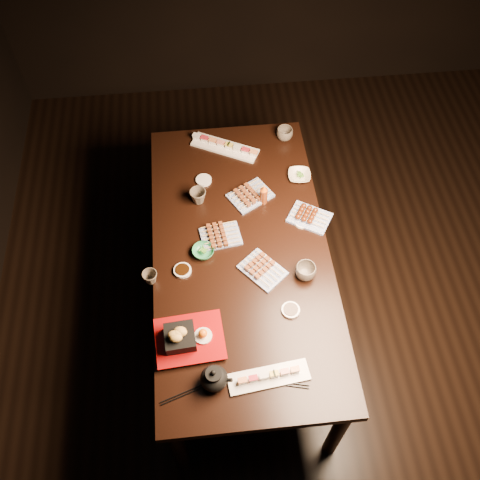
{
  "coord_description": "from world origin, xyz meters",
  "views": [
    {
      "loc": [
        -0.62,
        -1.19,
        3.03
      ],
      "look_at": [
        -0.46,
        0.36,
        0.77
      ],
      "focal_mm": 40.0,
      "sensor_mm": 36.0,
      "label": 1
    }
  ],
  "objects_px": {
    "teacup_mid_right": "(305,271)",
    "teacup_far_left": "(198,196)",
    "dining_table": "(241,286)",
    "edamame_bowl_green": "(203,252)",
    "teapot": "(214,377)",
    "yakitori_plate_left": "(250,193)",
    "teacup_far_right": "(285,134)",
    "teacup_near_left": "(150,277)",
    "sushi_platter_near": "(269,376)",
    "yakitori_plate_center": "(221,234)",
    "condiment_bottle": "(264,194)",
    "edamame_bowl_cream": "(299,176)",
    "tempura_tray": "(189,335)",
    "sushi_platter_far": "(225,145)",
    "yakitori_plate_right": "(263,268)"
  },
  "relations": [
    {
      "from": "yakitori_plate_left",
      "to": "teapot",
      "type": "height_order",
      "value": "teapot"
    },
    {
      "from": "teacup_mid_right",
      "to": "yakitori_plate_left",
      "type": "bearing_deg",
      "value": 111.72
    },
    {
      "from": "sushi_platter_near",
      "to": "yakitori_plate_left",
      "type": "xyz_separation_m",
      "value": [
        0.04,
        1.03,
        0.01
      ]
    },
    {
      "from": "yakitori_plate_center",
      "to": "condiment_bottle",
      "type": "bearing_deg",
      "value": 32.26
    },
    {
      "from": "teacup_mid_right",
      "to": "teacup_far_left",
      "type": "bearing_deg",
      "value": 133.25
    },
    {
      "from": "yakitori_plate_center",
      "to": "condiment_bottle",
      "type": "relative_size",
      "value": 1.56
    },
    {
      "from": "tempura_tray",
      "to": "teacup_far_right",
      "type": "relative_size",
      "value": 3.24
    },
    {
      "from": "yakitori_plate_center",
      "to": "teacup_far_left",
      "type": "xyz_separation_m",
      "value": [
        -0.1,
        0.25,
        0.02
      ]
    },
    {
      "from": "yakitori_plate_center",
      "to": "edamame_bowl_green",
      "type": "xyz_separation_m",
      "value": [
        -0.1,
        -0.09,
        -0.01
      ]
    },
    {
      "from": "dining_table",
      "to": "teacup_far_right",
      "type": "relative_size",
      "value": 18.66
    },
    {
      "from": "tempura_tray",
      "to": "edamame_bowl_cream",
      "type": "bearing_deg",
      "value": 50.62
    },
    {
      "from": "teapot",
      "to": "condiment_bottle",
      "type": "bearing_deg",
      "value": 87.36
    },
    {
      "from": "dining_table",
      "to": "teacup_far_right",
      "type": "bearing_deg",
      "value": 83.67
    },
    {
      "from": "dining_table",
      "to": "teacup_far_left",
      "type": "bearing_deg",
      "value": 137.41
    },
    {
      "from": "sushi_platter_near",
      "to": "teacup_mid_right",
      "type": "xyz_separation_m",
      "value": [
        0.25,
        0.5,
        0.02
      ]
    },
    {
      "from": "sushi_platter_far",
      "to": "yakitori_plate_left",
      "type": "relative_size",
      "value": 1.78
    },
    {
      "from": "yakitori_plate_left",
      "to": "teacup_far_right",
      "type": "relative_size",
      "value": 2.31
    },
    {
      "from": "sushi_platter_far",
      "to": "teacup_far_right",
      "type": "height_order",
      "value": "teacup_far_right"
    },
    {
      "from": "sushi_platter_near",
      "to": "condiment_bottle",
      "type": "height_order",
      "value": "condiment_bottle"
    },
    {
      "from": "yakitori_plate_center",
      "to": "teapot",
      "type": "xyz_separation_m",
      "value": [
        -0.09,
        -0.77,
        0.03
      ]
    },
    {
      "from": "edamame_bowl_green",
      "to": "teacup_near_left",
      "type": "xyz_separation_m",
      "value": [
        -0.27,
        -0.14,
        0.02
      ]
    },
    {
      "from": "dining_table",
      "to": "yakitori_plate_right",
      "type": "xyz_separation_m",
      "value": [
        0.09,
        -0.13,
        0.4
      ]
    },
    {
      "from": "dining_table",
      "to": "edamame_bowl_green",
      "type": "bearing_deg",
      "value": -162.47
    },
    {
      "from": "condiment_bottle",
      "to": "dining_table",
      "type": "bearing_deg",
      "value": -116.94
    },
    {
      "from": "teacup_near_left",
      "to": "teacup_far_right",
      "type": "bearing_deg",
      "value": 48.52
    },
    {
      "from": "sushi_platter_far",
      "to": "edamame_bowl_cream",
      "type": "height_order",
      "value": "sushi_platter_far"
    },
    {
      "from": "edamame_bowl_cream",
      "to": "teapot",
      "type": "xyz_separation_m",
      "value": [
        -0.57,
        -1.13,
        0.05
      ]
    },
    {
      "from": "teacup_far_left",
      "to": "condiment_bottle",
      "type": "bearing_deg",
      "value": -6.35
    },
    {
      "from": "sushi_platter_near",
      "to": "teacup_near_left",
      "type": "xyz_separation_m",
      "value": [
        -0.51,
        0.55,
        0.01
      ]
    },
    {
      "from": "teacup_near_left",
      "to": "yakitori_plate_center",
      "type": "bearing_deg",
      "value": 32.03
    },
    {
      "from": "tempura_tray",
      "to": "teacup_near_left",
      "type": "height_order",
      "value": "tempura_tray"
    },
    {
      "from": "sushi_platter_far",
      "to": "teapot",
      "type": "height_order",
      "value": "teapot"
    },
    {
      "from": "yakitori_plate_left",
      "to": "edamame_bowl_green",
      "type": "height_order",
      "value": "yakitori_plate_left"
    },
    {
      "from": "yakitori_plate_right",
      "to": "teapot",
      "type": "relative_size",
      "value": 1.5
    },
    {
      "from": "yakitori_plate_left",
      "to": "teacup_mid_right",
      "type": "relative_size",
      "value": 2.15
    },
    {
      "from": "edamame_bowl_cream",
      "to": "yakitori_plate_center",
      "type": "bearing_deg",
      "value": -142.47
    },
    {
      "from": "tempura_tray",
      "to": "teacup_far_left",
      "type": "height_order",
      "value": "tempura_tray"
    },
    {
      "from": "yakitori_plate_left",
      "to": "tempura_tray",
      "type": "bearing_deg",
      "value": -144.26
    },
    {
      "from": "yakitori_plate_center",
      "to": "tempura_tray",
      "type": "distance_m",
      "value": 0.6
    },
    {
      "from": "yakitori_plate_right",
      "to": "teacup_near_left",
      "type": "distance_m",
      "value": 0.55
    },
    {
      "from": "yakitori_plate_left",
      "to": "dining_table",
      "type": "bearing_deg",
      "value": -133.93
    },
    {
      "from": "yakitori_plate_center",
      "to": "tempura_tray",
      "type": "bearing_deg",
      "value": -116.49
    },
    {
      "from": "edamame_bowl_green",
      "to": "tempura_tray",
      "type": "relative_size",
      "value": 0.36
    },
    {
      "from": "teapot",
      "to": "sushi_platter_near",
      "type": "bearing_deg",
      "value": 15.44
    },
    {
      "from": "yakitori_plate_center",
      "to": "edamame_bowl_cream",
      "type": "height_order",
      "value": "yakitori_plate_center"
    },
    {
      "from": "dining_table",
      "to": "teapot",
      "type": "bearing_deg",
      "value": -88.01
    },
    {
      "from": "sushi_platter_near",
      "to": "condiment_bottle",
      "type": "bearing_deg",
      "value": 77.75
    },
    {
      "from": "edamame_bowl_cream",
      "to": "teacup_mid_right",
      "type": "height_order",
      "value": "teacup_mid_right"
    },
    {
      "from": "yakitori_plate_center",
      "to": "yakitori_plate_right",
      "type": "relative_size",
      "value": 0.95
    },
    {
      "from": "teacup_near_left",
      "to": "sushi_platter_near",
      "type": "bearing_deg",
      "value": -46.98
    }
  ]
}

